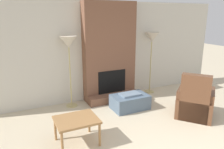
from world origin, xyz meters
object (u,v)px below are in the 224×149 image
at_px(side_table, 76,122).
at_px(ottoman, 130,102).
at_px(floor_lamp_right, 152,40).
at_px(floor_lamp_left, 69,45).
at_px(armchair, 195,103).

bearing_deg(side_table, ottoman, 28.68).
bearing_deg(floor_lamp_right, floor_lamp_left, -180.00).
height_order(ottoman, armchair, armchair).
bearing_deg(side_table, floor_lamp_right, 31.15).
xyz_separation_m(armchair, floor_lamp_right, (0.05, 1.81, 1.25)).
height_order(floor_lamp_left, floor_lamp_right, floor_lamp_right).
height_order(side_table, floor_lamp_right, floor_lamp_right).
bearing_deg(armchair, ottoman, 8.00).
bearing_deg(armchair, floor_lamp_right, -40.54).
bearing_deg(floor_lamp_left, side_table, -102.39).
relative_size(ottoman, armchair, 0.79).
distance_m(side_table, floor_lamp_right, 3.44).
bearing_deg(ottoman, side_table, -151.32).
bearing_deg(floor_lamp_right, armchair, -91.48).
bearing_deg(armchair, floor_lamp_left, 13.46).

